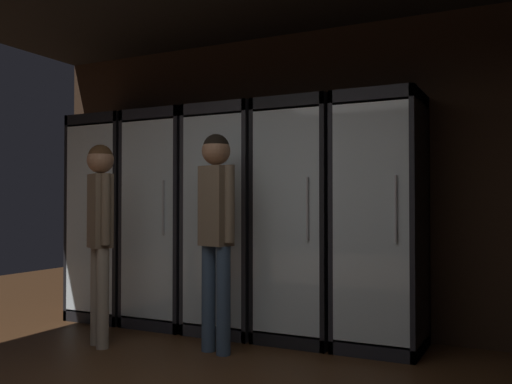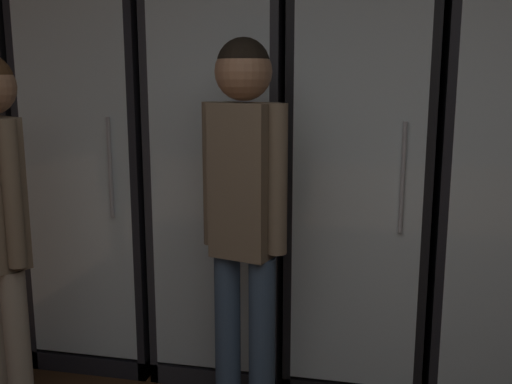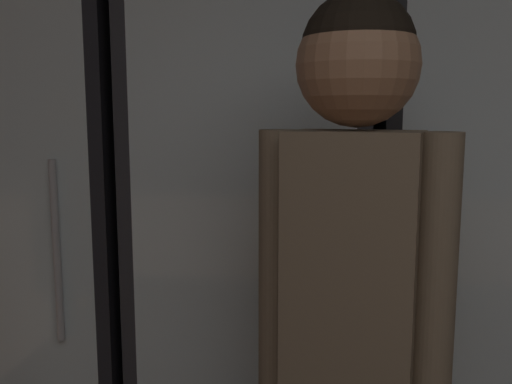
{
  "view_description": "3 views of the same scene",
  "coord_description": "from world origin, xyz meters",
  "views": [
    {
      "loc": [
        1.8,
        -1.87,
        1.18
      ],
      "look_at": [
        -0.23,
        2.22,
        1.28
      ],
      "focal_mm": 39.08,
      "sensor_mm": 36.0,
      "label": 1
    },
    {
      "loc": [
        0.09,
        -0.33,
        1.58
      ],
      "look_at": [
        -0.56,
        2.7,
        0.97
      ],
      "focal_mm": 40.72,
      "sensor_mm": 36.0,
      "label": 2
    },
    {
      "loc": [
        -0.55,
        0.9,
        1.52
      ],
      "look_at": [
        -0.67,
        2.34,
        1.3
      ],
      "focal_mm": 38.44,
      "sensor_mm": 36.0,
      "label": 3
    }
  ],
  "objects": [
    {
      "name": "cooler_far_right",
      "position": [
        0.7,
        2.69,
        1.02
      ],
      "size": [
        0.67,
        0.7,
        2.07
      ],
      "color": "black",
      "rests_on": "ground"
    },
    {
      "name": "wall_back",
      "position": [
        0.0,
        3.03,
        1.4
      ],
      "size": [
        6.0,
        0.06,
        2.8
      ],
      "primitive_type": "cube",
      "color": "black",
      "rests_on": "ground"
    },
    {
      "name": "shopper_far",
      "position": [
        -0.45,
        1.95,
        1.08
      ],
      "size": [
        0.37,
        0.23,
        1.73
      ],
      "color": "#384C66",
      "rests_on": "ground"
    },
    {
      "name": "cooler_left",
      "position": [
        -1.41,
        2.69,
        1.01
      ],
      "size": [
        0.67,
        0.7,
        2.07
      ],
      "color": "black",
      "rests_on": "ground"
    },
    {
      "name": "cooler_far_left",
      "position": [
        -2.11,
        2.69,
        1.02
      ],
      "size": [
        0.67,
        0.7,
        2.07
      ],
      "color": "black",
      "rests_on": "ground"
    },
    {
      "name": "cooler_center",
      "position": [
        -0.71,
        2.69,
        1.02
      ],
      "size": [
        0.67,
        0.7,
        2.07
      ],
      "color": "#2B2B30",
      "rests_on": "ground"
    },
    {
      "name": "cooler_right",
      "position": [
        -0.01,
        2.69,
        1.02
      ],
      "size": [
        0.67,
        0.7,
        2.07
      ],
      "color": "black",
      "rests_on": "ground"
    }
  ]
}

